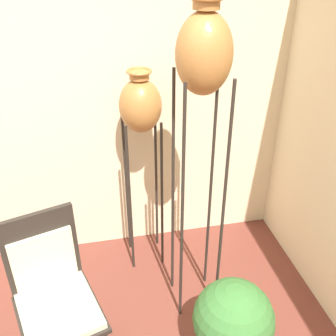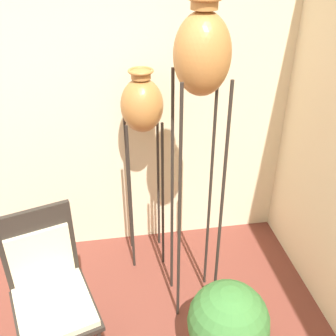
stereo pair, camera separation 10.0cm
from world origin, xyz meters
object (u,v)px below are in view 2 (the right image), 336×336
(vase_stand_medium, at_px, (142,110))
(potted_plant, at_px, (228,326))
(chair, at_px, (49,286))
(vase_stand_tall, at_px, (202,64))

(vase_stand_medium, distance_m, potted_plant, 1.48)
(chair, relative_size, potted_plant, 1.69)
(vase_stand_medium, height_order, potted_plant, vase_stand_medium)
(vase_stand_medium, bearing_deg, vase_stand_tall, -62.14)
(chair, distance_m, potted_plant, 1.08)
(vase_stand_medium, relative_size, potted_plant, 2.60)
(vase_stand_medium, xyz_separation_m, chair, (-0.65, -0.80, -0.72))
(vase_stand_tall, relative_size, potted_plant, 3.41)
(vase_stand_medium, xyz_separation_m, potted_plant, (0.37, -1.05, -0.98))
(vase_stand_tall, bearing_deg, vase_stand_medium, 117.86)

